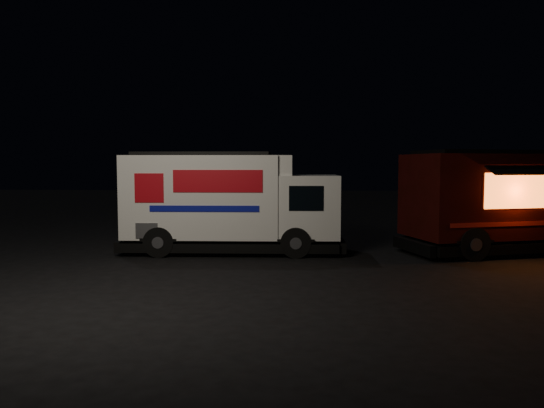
# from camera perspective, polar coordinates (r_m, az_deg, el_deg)

# --- Properties ---
(ground) EXTENTS (80.00, 80.00, 0.00)m
(ground) POSITION_cam_1_polar(r_m,az_deg,el_deg) (12.44, -3.79, -7.39)
(ground) COLOR black
(ground) RESTS_ON ground
(white_truck) EXTENTS (6.35, 2.25, 2.87)m
(white_truck) POSITION_cam_1_polar(r_m,az_deg,el_deg) (15.23, -4.23, 0.18)
(white_truck) COLOR white
(white_truck) RESTS_ON ground
(red_truck) EXTENTS (6.65, 3.97, 2.91)m
(red_truck) POSITION_cam_1_polar(r_m,az_deg,el_deg) (16.65, 24.25, 0.24)
(red_truck) COLOR #340A09
(red_truck) RESTS_ON ground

